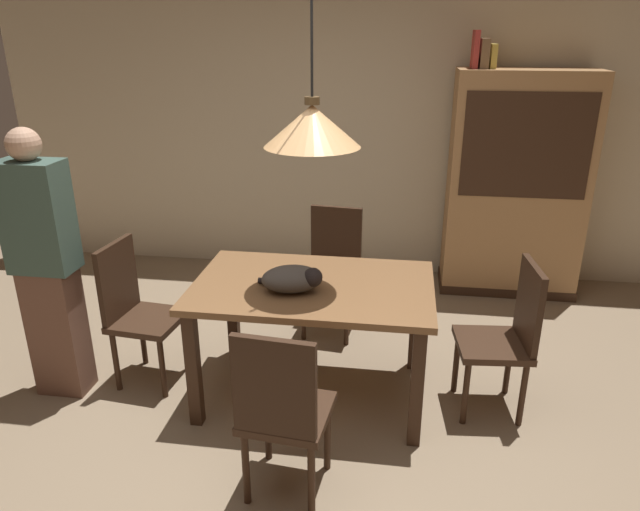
# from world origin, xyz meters

# --- Properties ---
(ground) EXTENTS (10.00, 10.00, 0.00)m
(ground) POSITION_xyz_m (0.00, 0.00, 0.00)
(ground) COLOR #847056
(back_wall) EXTENTS (6.40, 0.10, 2.90)m
(back_wall) POSITION_xyz_m (0.00, 2.65, 1.45)
(back_wall) COLOR beige
(back_wall) RESTS_ON ground
(dining_table) EXTENTS (1.40, 0.90, 0.75)m
(dining_table) POSITION_xyz_m (-0.02, 0.51, 0.65)
(dining_table) COLOR brown
(dining_table) RESTS_ON ground
(chair_right_side) EXTENTS (0.44, 0.44, 0.93)m
(chair_right_side) POSITION_xyz_m (1.11, 0.52, 0.51)
(chair_right_side) COLOR #382316
(chair_right_side) RESTS_ON ground
(chair_far_back) EXTENTS (0.44, 0.44, 0.93)m
(chair_far_back) POSITION_xyz_m (-0.01, 1.39, 0.51)
(chair_far_back) COLOR #382316
(chair_far_back) RESTS_ON ground
(chair_left_side) EXTENTS (0.44, 0.44, 0.93)m
(chair_left_side) POSITION_xyz_m (-1.15, 0.52, 0.51)
(chair_left_side) COLOR #382316
(chair_left_side) RESTS_ON ground
(chair_near_front) EXTENTS (0.44, 0.44, 0.93)m
(chair_near_front) POSITION_xyz_m (-0.03, -0.37, 0.51)
(chair_near_front) COLOR #382316
(chair_near_front) RESTS_ON ground
(cat_sleeping) EXTENTS (0.40, 0.30, 0.16)m
(cat_sleeping) POSITION_xyz_m (-0.11, 0.39, 0.83)
(cat_sleeping) COLOR #4C4742
(cat_sleeping) RESTS_ON dining_table
(pendant_lamp) EXTENTS (0.52, 0.52, 1.30)m
(pendant_lamp) POSITION_xyz_m (-0.02, 0.51, 1.66)
(pendant_lamp) COLOR #E0A86B
(hutch_bookcase) EXTENTS (1.12, 0.45, 1.85)m
(hutch_bookcase) POSITION_xyz_m (1.40, 2.32, 0.89)
(hutch_bookcase) COLOR #A87A4C
(hutch_bookcase) RESTS_ON ground
(book_red_tall) EXTENTS (0.04, 0.22, 0.28)m
(book_red_tall) POSITION_xyz_m (0.97, 2.32, 1.99)
(book_red_tall) COLOR #B73833
(book_red_tall) RESTS_ON hutch_bookcase
(book_brown_thick) EXTENTS (0.06, 0.24, 0.22)m
(book_brown_thick) POSITION_xyz_m (1.03, 2.32, 1.96)
(book_brown_thick) COLOR brown
(book_brown_thick) RESTS_ON hutch_bookcase
(book_yellow_short) EXTENTS (0.04, 0.20, 0.18)m
(book_yellow_short) POSITION_xyz_m (1.10, 2.32, 1.94)
(book_yellow_short) COLOR gold
(book_yellow_short) RESTS_ON hutch_bookcase
(person_standing) EXTENTS (0.36, 0.22, 1.65)m
(person_standing) POSITION_xyz_m (-1.58, 0.33, 0.83)
(person_standing) COLOR brown
(person_standing) RESTS_ON ground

